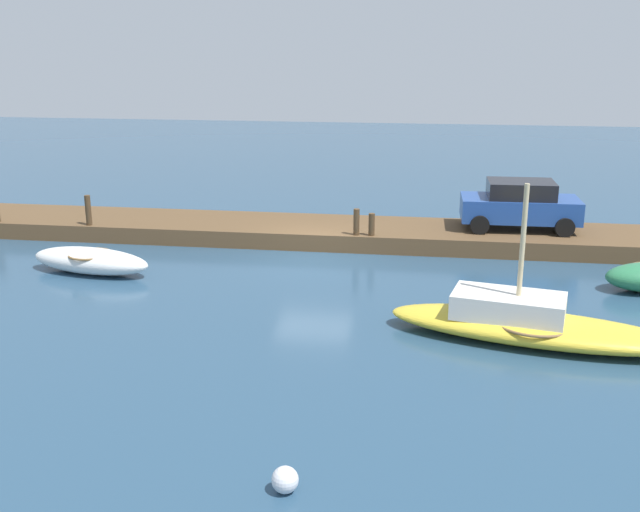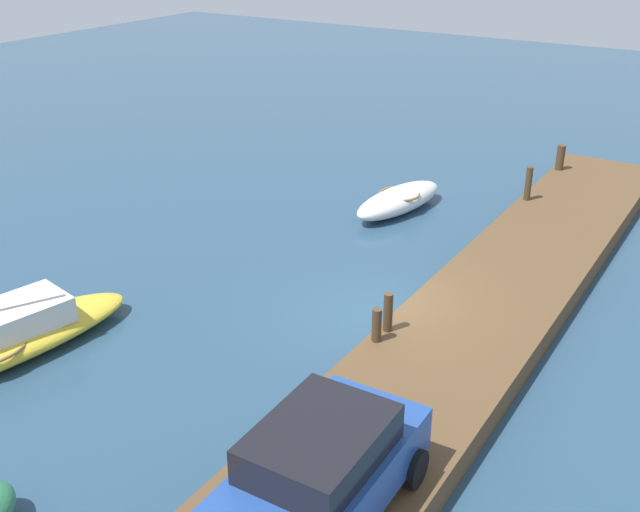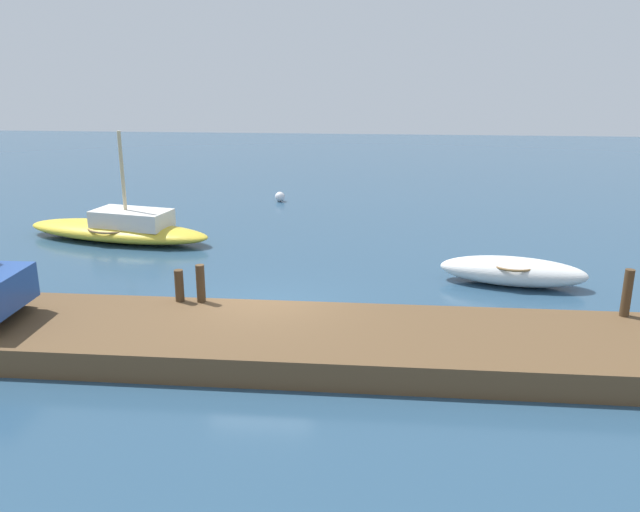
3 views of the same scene
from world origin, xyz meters
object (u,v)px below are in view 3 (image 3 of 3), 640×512
mooring_post_mid_west (201,283)px  rowboat_white (513,271)px  mooring_post_mid_east (627,293)px  marker_buoy (280,197)px  sailboat_yellow (120,228)px  mooring_post_west (179,286)px

mooring_post_mid_west → rowboat_white: bearing=24.9°
mooring_post_mid_east → marker_buoy: (-9.82, 14.14, -0.90)m
sailboat_yellow → mooring_post_mid_east: bearing=-14.8°
mooring_post_mid_east → marker_buoy: 17.24m
sailboat_yellow → mooring_post_west: 8.38m
mooring_post_mid_west → mooring_post_mid_east: (9.49, 0.00, 0.09)m
rowboat_white → sailboat_yellow: 13.12m
marker_buoy → mooring_post_mid_west: bearing=-88.7°
rowboat_white → sailboat_yellow: size_ratio=0.58×
rowboat_white → marker_buoy: rowboat_white is taller
sailboat_yellow → mooring_post_mid_west: size_ratio=7.99×
mooring_post_mid_west → mooring_post_mid_east: bearing=0.0°
mooring_post_mid_west → mooring_post_mid_east: mooring_post_mid_east is taller
mooring_post_mid_east → sailboat_yellow: bearing=153.5°
rowboat_white → sailboat_yellow: (-12.63, 3.54, 0.03)m
mooring_post_west → mooring_post_mid_east: bearing=0.0°
mooring_post_west → mooring_post_mid_west: (0.51, 0.00, 0.07)m
mooring_post_west → mooring_post_mid_west: size_ratio=0.85×
rowboat_white → sailboat_yellow: bearing=174.7°
mooring_post_west → marker_buoy: bearing=89.3°
mooring_post_mid_west → mooring_post_mid_east: 9.49m
marker_buoy → mooring_post_mid_east: bearing=-55.2°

